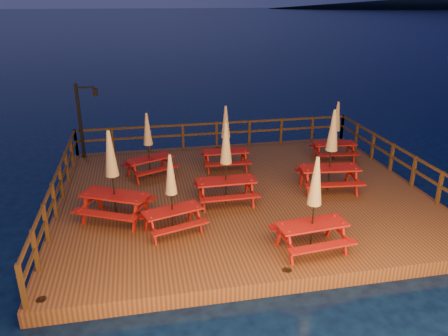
# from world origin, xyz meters

# --- Properties ---
(ground) EXTENTS (500.00, 500.00, 0.00)m
(ground) POSITION_xyz_m (0.00, 0.00, 0.00)
(ground) COLOR black
(ground) RESTS_ON ground
(deck) EXTENTS (12.00, 10.00, 0.40)m
(deck) POSITION_xyz_m (0.00, 0.00, 0.20)
(deck) COLOR #4A2918
(deck) RESTS_ON ground
(deck_piles) EXTENTS (11.44, 9.44, 1.40)m
(deck_piles) POSITION_xyz_m (0.00, 0.00, -0.30)
(deck_piles) COLOR #321E0F
(deck_piles) RESTS_ON ground
(railing) EXTENTS (11.80, 9.75, 1.10)m
(railing) POSITION_xyz_m (0.00, 1.78, 1.16)
(railing) COLOR #321E0F
(railing) RESTS_ON deck
(lamp_post) EXTENTS (0.85, 0.18, 3.00)m
(lamp_post) POSITION_xyz_m (-5.39, 4.55, 2.20)
(lamp_post) COLOR black
(lamp_post) RESTS_ON deck
(picnic_table_0) EXTENTS (1.75, 1.46, 2.45)m
(picnic_table_0) POSITION_xyz_m (-0.14, 2.15, 1.67)
(picnic_table_0) COLOR maroon
(picnic_table_0) RESTS_ON deck
(picnic_table_1) EXTENTS (2.42, 2.27, 2.74)m
(picnic_table_1) POSITION_xyz_m (-4.09, -1.18, 1.82)
(picnic_table_1) COLOR maroon
(picnic_table_1) RESTS_ON deck
(picnic_table_2) EXTENTS (1.86, 1.53, 2.65)m
(picnic_table_2) POSITION_xyz_m (-0.71, -0.72, 1.78)
(picnic_table_2) COLOR maroon
(picnic_table_2) RESTS_ON deck
(picnic_table_3) EXTENTS (1.93, 1.65, 2.57)m
(picnic_table_3) POSITION_xyz_m (0.89, -3.85, 1.73)
(picnic_table_3) COLOR maroon
(picnic_table_3) RESTS_ON deck
(picnic_table_4) EXTENTS (2.07, 1.92, 2.37)m
(picnic_table_4) POSITION_xyz_m (-2.99, 1.98, 1.63)
(picnic_table_4) COLOR maroon
(picnic_table_4) RESTS_ON deck
(picnic_table_5) EXTENTS (1.92, 1.73, 2.30)m
(picnic_table_5) POSITION_xyz_m (-2.52, -2.23, 1.59)
(picnic_table_5) COLOR maroon
(picnic_table_5) RESTS_ON deck
(picnic_table_6) EXTENTS (1.80, 1.54, 2.37)m
(picnic_table_6) POSITION_xyz_m (4.31, 2.30, 1.63)
(picnic_table_6) COLOR maroon
(picnic_table_6) RESTS_ON deck
(picnic_table_7) EXTENTS (2.11, 1.80, 2.80)m
(picnic_table_7) POSITION_xyz_m (2.87, -0.43, 1.85)
(picnic_table_7) COLOR maroon
(picnic_table_7) RESTS_ON deck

